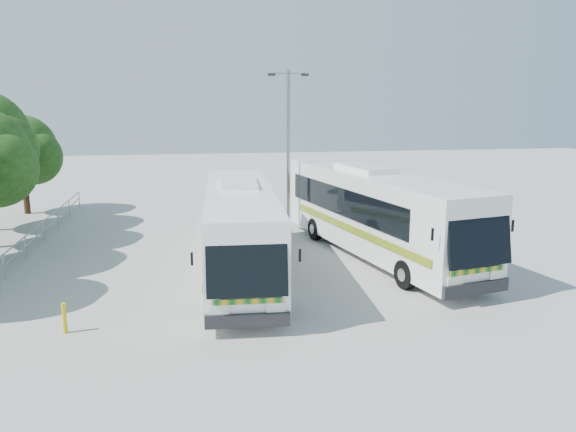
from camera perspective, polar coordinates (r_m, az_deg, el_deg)
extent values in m
plane|color=#A5A5A0|center=(23.29, -2.55, -5.15)|extent=(100.00, 100.00, 0.00)
cube|color=#B2B2AD|center=(25.04, -8.37, -3.88)|extent=(0.40, 16.00, 0.15)
cylinder|color=gray|center=(27.75, -24.63, -1.44)|extent=(0.06, 22.00, 0.06)
cylinder|color=gray|center=(27.83, -24.56, -2.24)|extent=(0.06, 22.00, 0.06)
cylinder|color=gray|center=(37.39, -20.72, 1.34)|extent=(0.06, 0.06, 1.00)
cylinder|color=#382314|center=(37.20, -25.10, 2.32)|extent=(0.36, 0.36, 2.77)
sphere|color=#19330E|center=(36.92, -25.44, 6.18)|extent=(4.03, 4.03, 4.03)
sphere|color=#19330E|center=(36.28, -24.44, 5.49)|extent=(3.28, 3.28, 3.28)
sphere|color=#19330E|center=(37.67, -26.18, 6.98)|extent=(3.02, 3.02, 3.02)
cube|color=white|center=(21.83, -4.91, -1.21)|extent=(3.12, 12.18, 3.07)
cube|color=black|center=(15.87, -4.20, -4.78)|extent=(2.33, 0.57, 1.95)
cube|color=black|center=(22.34, -8.25, 0.00)|extent=(0.53, 9.65, 1.11)
cube|color=black|center=(22.41, -1.71, 0.15)|extent=(0.53, 9.65, 1.11)
cube|color=#0D5E1F|center=(21.67, -8.25, -2.96)|extent=(0.55, 10.45, 0.28)
cylinder|color=black|center=(18.45, -7.99, -8.22)|extent=(0.35, 1.02, 1.01)
cylinder|color=black|center=(18.53, -0.87, -8.02)|extent=(0.35, 1.02, 1.01)
cylinder|color=black|center=(25.47, -7.67, -2.59)|extent=(0.35, 1.02, 1.01)
cylinder|color=black|center=(25.53, -2.56, -2.46)|extent=(0.35, 1.02, 1.01)
cube|color=white|center=(24.63, 8.96, 0.50)|extent=(5.40, 13.22, 3.29)
cube|color=black|center=(19.39, 18.85, -1.83)|extent=(2.53, 1.01, 2.09)
cube|color=black|center=(24.45, 5.45, 1.47)|extent=(2.26, 10.12, 1.19)
cube|color=black|center=(25.81, 10.87, 1.86)|extent=(2.26, 10.12, 1.19)
cube|color=#0B5315|center=(23.82, 6.47, -1.34)|extent=(2.43, 10.96, 0.30)
cylinder|color=black|center=(20.92, 11.85, -5.83)|extent=(0.55, 1.12, 1.08)
cylinder|color=black|center=(22.33, 17.09, -4.98)|extent=(0.55, 1.12, 1.08)
cylinder|color=black|center=(27.56, 2.78, -1.32)|extent=(0.55, 1.12, 1.08)
cylinder|color=black|center=(28.64, 7.22, -0.90)|extent=(0.55, 1.12, 1.08)
cylinder|color=gray|center=(28.22, 0.02, 6.34)|extent=(0.17, 0.17, 8.21)
cylinder|color=gray|center=(28.12, 0.02, 14.27)|extent=(1.64, 0.12, 0.08)
cube|color=black|center=(28.01, -1.69, 14.17)|extent=(0.36, 0.19, 0.12)
cube|color=black|center=(28.25, 1.72, 14.15)|extent=(0.36, 0.19, 0.12)
cylinder|color=gold|center=(18.01, -21.76, -9.61)|extent=(0.16, 0.16, 0.93)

